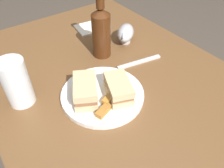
{
  "coord_description": "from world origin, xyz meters",
  "views": [
    {
      "loc": [
        -0.42,
        0.34,
        1.24
      ],
      "look_at": [
        0.0,
        0.04,
        0.77
      ],
      "focal_mm": 35.62,
      "sensor_mm": 36.0,
      "label": 1
    }
  ],
  "objects_px": {
    "plate": "(102,94)",
    "gravy_boat": "(125,33)",
    "cider_bottle": "(101,31)",
    "sandwich_half_right": "(118,88)",
    "sandwich_half_left": "(85,90)",
    "fork": "(139,62)",
    "pint_glass": "(17,85)",
    "napkin": "(87,29)"
  },
  "relations": [
    {
      "from": "gravy_boat",
      "to": "napkin",
      "type": "height_order",
      "value": "gravy_boat"
    },
    {
      "from": "plate",
      "to": "pint_glass",
      "type": "xyz_separation_m",
      "value": [
        0.13,
        0.21,
        0.06
      ]
    },
    {
      "from": "sandwich_half_left",
      "to": "gravy_boat",
      "type": "distance_m",
      "value": 0.37
    },
    {
      "from": "sandwich_half_left",
      "to": "napkin",
      "type": "height_order",
      "value": "sandwich_half_left"
    },
    {
      "from": "sandwich_half_right",
      "to": "napkin",
      "type": "relative_size",
      "value": 1.19
    },
    {
      "from": "sandwich_half_left",
      "to": "cider_bottle",
      "type": "distance_m",
      "value": 0.26
    },
    {
      "from": "plate",
      "to": "fork",
      "type": "relative_size",
      "value": 1.45
    },
    {
      "from": "fork",
      "to": "sandwich_half_left",
      "type": "bearing_deg",
      "value": -157.64
    },
    {
      "from": "sandwich_half_right",
      "to": "pint_glass",
      "type": "height_order",
      "value": "pint_glass"
    },
    {
      "from": "cider_bottle",
      "to": "napkin",
      "type": "distance_m",
      "value": 0.23
    },
    {
      "from": "napkin",
      "to": "fork",
      "type": "height_order",
      "value": "napkin"
    },
    {
      "from": "sandwich_half_right",
      "to": "cider_bottle",
      "type": "xyz_separation_m",
      "value": [
        0.23,
        -0.09,
        0.06
      ]
    },
    {
      "from": "pint_glass",
      "to": "gravy_boat",
      "type": "relative_size",
      "value": 1.15
    },
    {
      "from": "sandwich_half_left",
      "to": "gravy_boat",
      "type": "relative_size",
      "value": 1.04
    },
    {
      "from": "sandwich_half_right",
      "to": "cider_bottle",
      "type": "distance_m",
      "value": 0.25
    },
    {
      "from": "fork",
      "to": "sandwich_half_right",
      "type": "bearing_deg",
      "value": -139.31
    },
    {
      "from": "cider_bottle",
      "to": "sandwich_half_right",
      "type": "bearing_deg",
      "value": 157.71
    },
    {
      "from": "plate",
      "to": "sandwich_half_right",
      "type": "distance_m",
      "value": 0.06
    },
    {
      "from": "sandwich_half_left",
      "to": "fork",
      "type": "relative_size",
      "value": 0.76
    },
    {
      "from": "plate",
      "to": "gravy_boat",
      "type": "xyz_separation_m",
      "value": [
        0.2,
        -0.26,
        0.04
      ]
    },
    {
      "from": "pint_glass",
      "to": "cider_bottle",
      "type": "distance_m",
      "value": 0.35
    },
    {
      "from": "plate",
      "to": "cider_bottle",
      "type": "bearing_deg",
      "value": -34.25
    },
    {
      "from": "sandwich_half_right",
      "to": "fork",
      "type": "bearing_deg",
      "value": -60.19
    },
    {
      "from": "gravy_boat",
      "to": "napkin",
      "type": "distance_m",
      "value": 0.21
    },
    {
      "from": "gravy_boat",
      "to": "pint_glass",
      "type": "bearing_deg",
      "value": 99.41
    },
    {
      "from": "cider_bottle",
      "to": "fork",
      "type": "xyz_separation_m",
      "value": [
        -0.13,
        -0.08,
        -0.1
      ]
    },
    {
      "from": "sandwich_half_left",
      "to": "cider_bottle",
      "type": "xyz_separation_m",
      "value": [
        0.18,
        -0.18,
        0.06
      ]
    },
    {
      "from": "sandwich_half_right",
      "to": "gravy_boat",
      "type": "xyz_separation_m",
      "value": [
        0.24,
        -0.22,
        0.0
      ]
    },
    {
      "from": "fork",
      "to": "cider_bottle",
      "type": "bearing_deg",
      "value": 133.77
    },
    {
      "from": "pint_glass",
      "to": "sandwich_half_left",
      "type": "bearing_deg",
      "value": -127.04
    },
    {
      "from": "plate",
      "to": "napkin",
      "type": "relative_size",
      "value": 2.38
    },
    {
      "from": "sandwich_half_right",
      "to": "cider_bottle",
      "type": "height_order",
      "value": "cider_bottle"
    },
    {
      "from": "sandwich_half_left",
      "to": "fork",
      "type": "distance_m",
      "value": 0.27
    },
    {
      "from": "gravy_boat",
      "to": "fork",
      "type": "relative_size",
      "value": 0.73
    },
    {
      "from": "sandwich_half_right",
      "to": "fork",
      "type": "distance_m",
      "value": 0.21
    },
    {
      "from": "sandwich_half_right",
      "to": "gravy_boat",
      "type": "height_order",
      "value": "gravy_boat"
    },
    {
      "from": "pint_glass",
      "to": "cider_bottle",
      "type": "relative_size",
      "value": 0.57
    },
    {
      "from": "sandwich_half_left",
      "to": "sandwich_half_right",
      "type": "distance_m",
      "value": 0.1
    },
    {
      "from": "plate",
      "to": "napkin",
      "type": "height_order",
      "value": "plate"
    },
    {
      "from": "napkin",
      "to": "fork",
      "type": "distance_m",
      "value": 0.33
    },
    {
      "from": "sandwich_half_right",
      "to": "gravy_boat",
      "type": "distance_m",
      "value": 0.33
    },
    {
      "from": "sandwich_half_left",
      "to": "gravy_boat",
      "type": "bearing_deg",
      "value": -57.54
    }
  ]
}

